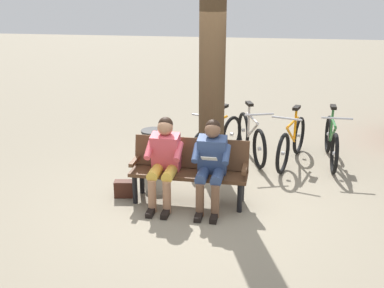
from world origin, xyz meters
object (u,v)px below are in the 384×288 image
at_px(litter_bin, 154,152).
at_px(handbag, 125,189).
at_px(bicycle_blue, 251,137).
at_px(bicycle_purple, 217,140).
at_px(person_reading, 211,161).
at_px(person_companion, 164,158).
at_px(bicycle_black, 331,141).
at_px(tree_trunk, 213,51).
at_px(bicycle_orange, 291,142).
at_px(bench, 190,166).

bearing_deg(litter_bin, handbag, 75.69).
distance_m(bicycle_blue, bicycle_purple, 0.61).
relative_size(person_reading, person_companion, 1.00).
height_order(person_reading, bicycle_black, person_reading).
bearing_deg(person_companion, person_reading, 179.95).
distance_m(tree_trunk, bicycle_black, 2.60).
bearing_deg(bicycle_black, person_reading, -40.84).
relative_size(person_companion, bicycle_black, 0.71).
bearing_deg(bicycle_orange, person_companion, -26.89).
xyz_separation_m(person_reading, person_companion, (0.64, -0.02, -0.00)).
relative_size(person_companion, handbag, 4.00).
relative_size(bench, bicycle_blue, 1.00).
xyz_separation_m(handbag, bicycle_purple, (-1.15, -1.63, 0.24)).
bearing_deg(bench, tree_trunk, -97.05).
bearing_deg(bicycle_orange, bicycle_blue, -86.14).
bearing_deg(bicycle_black, litter_bin, -69.25).
height_order(bench, person_companion, person_companion).
relative_size(bicycle_orange, bicycle_purple, 1.04).
height_order(bench, litter_bin, bench).
relative_size(handbag, bicycle_blue, 0.19).
distance_m(person_companion, tree_trunk, 1.85).
bearing_deg(person_reading, litter_bin, -42.59).
xyz_separation_m(handbag, bicycle_black, (-3.05, -1.87, 0.24)).
height_order(tree_trunk, bicycle_blue, tree_trunk).
height_order(handbag, bicycle_orange, bicycle_orange).
relative_size(handbag, bicycle_black, 0.18).
distance_m(bench, handbag, 1.00).
bearing_deg(tree_trunk, bicycle_purple, -95.67).
height_order(bench, tree_trunk, tree_trunk).
bearing_deg(person_companion, litter_bin, -66.98).
height_order(person_reading, person_companion, same).
bearing_deg(handbag, person_companion, 170.18).
height_order(person_companion, handbag, person_companion).
bearing_deg(bicycle_orange, handbag, -36.70).
height_order(bench, person_reading, person_reading).
bearing_deg(litter_bin, tree_trunk, -162.65).
xyz_separation_m(bench, person_companion, (0.32, 0.15, 0.16)).
relative_size(bench, person_companion, 1.35).
xyz_separation_m(person_companion, bicycle_purple, (-0.55, -1.74, -0.30)).
distance_m(litter_bin, bicycle_orange, 2.32).
bearing_deg(person_companion, bicycle_black, -139.25).
xyz_separation_m(bicycle_black, bicycle_orange, (0.67, 0.14, 0.00)).
xyz_separation_m(litter_bin, bicycle_purple, (-0.92, -0.76, -0.01)).
bearing_deg(litter_bin, bicycle_purple, -140.62).
xyz_separation_m(person_reading, bicycle_purple, (0.09, -1.76, -0.31)).
height_order(tree_trunk, bicycle_purple, tree_trunk).
xyz_separation_m(handbag, tree_trunk, (-1.10, -1.15, 1.81)).
height_order(handbag, litter_bin, litter_bin).
distance_m(person_reading, tree_trunk, 1.80).
bearing_deg(tree_trunk, bench, 81.00).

